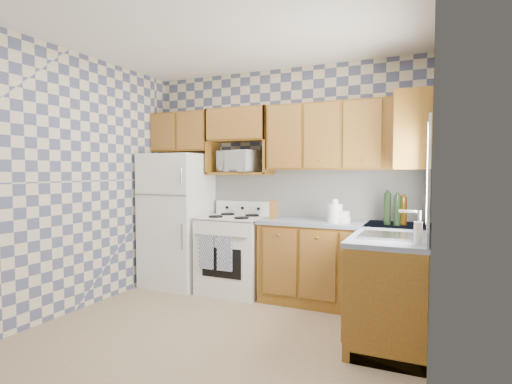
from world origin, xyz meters
TOP-DOWN VIEW (x-y plane):
  - floor at (0.00, 0.00)m, footprint 3.40×3.40m
  - back_wall at (0.00, 1.60)m, footprint 3.40×0.02m
  - right_wall at (1.70, 0.00)m, footprint 0.02×3.20m
  - backsplash_back at (0.40, 1.59)m, footprint 2.60×0.02m
  - backsplash_right at (1.69, 0.80)m, footprint 0.02×1.60m
  - refrigerator at (-1.27, 1.25)m, footprint 0.75×0.70m
  - stove_body at (-0.47, 1.28)m, footprint 0.76×0.65m
  - cooktop at (-0.47, 1.28)m, footprint 0.76×0.65m
  - backguard at (-0.47, 1.55)m, footprint 0.76×0.08m
  - dish_towel_left at (-0.66, 0.93)m, footprint 0.19×0.02m
  - dish_towel_right at (-0.42, 0.93)m, footprint 0.19×0.02m
  - base_cabinets_back at (0.82, 1.30)m, footprint 1.75×0.60m
  - base_cabinets_right at (1.40, 0.80)m, footprint 0.60×1.60m
  - countertop_back at (0.82, 1.30)m, footprint 1.77×0.63m
  - countertop_right at (1.40, 0.80)m, footprint 0.63×1.60m
  - upper_cabinets_back at (0.82, 1.44)m, footprint 1.75×0.33m
  - upper_cabinets_fridge at (-1.29, 1.44)m, footprint 0.82×0.33m
  - upper_cabinets_right at (1.53, 1.25)m, footprint 0.33×0.70m
  - microwave_shelf at (-0.47, 1.44)m, footprint 0.80×0.33m
  - microwave at (-0.49, 1.44)m, footprint 0.55×0.43m
  - sink at (1.40, 0.45)m, footprint 0.48×0.40m
  - window at (1.69, 0.45)m, footprint 0.02×0.66m
  - bottle_0 at (1.29, 1.26)m, footprint 0.07×0.07m
  - bottle_1 at (1.39, 1.20)m, footprint 0.07×0.07m
  - bottle_2 at (1.44, 1.30)m, footprint 0.07×0.07m
  - knife_block at (0.05, 1.24)m, footprint 0.12×0.12m
  - electric_kettle at (0.77, 1.19)m, footprint 0.16×0.16m
  - food_containers at (0.84, 1.23)m, footprint 0.18×0.18m
  - soap_bottle at (1.62, 0.17)m, footprint 0.06×0.06m

SIDE VIEW (x-z plane):
  - floor at x=0.00m, z-range 0.00..0.00m
  - base_cabinets_back at x=0.82m, z-range 0.00..0.88m
  - base_cabinets_right at x=1.40m, z-range 0.00..0.88m
  - stove_body at x=-0.47m, z-range 0.00..0.90m
  - dish_towel_left at x=-0.66m, z-range 0.34..0.73m
  - dish_towel_right at x=-0.42m, z-range 0.34..0.73m
  - refrigerator at x=-1.27m, z-range 0.00..1.68m
  - countertop_back at x=0.82m, z-range 0.88..0.92m
  - countertop_right at x=1.40m, z-range 0.88..0.92m
  - cooktop at x=-0.47m, z-range 0.89..0.92m
  - sink at x=1.40m, z-range 0.91..0.94m
  - food_containers at x=0.84m, z-range 0.92..1.04m
  - backguard at x=-0.47m, z-range 0.92..1.08m
  - soap_bottle at x=1.62m, z-range 0.92..1.09m
  - electric_kettle at x=0.77m, z-range 0.92..1.12m
  - knife_block at x=0.05m, z-range 0.92..1.13m
  - bottle_2 at x=1.44m, z-range 0.92..1.20m
  - bottle_1 at x=1.39m, z-range 0.92..1.22m
  - bottle_0 at x=1.29m, z-range 0.92..1.25m
  - backsplash_back at x=0.40m, z-range 0.92..1.48m
  - backsplash_right at x=1.69m, z-range 0.92..1.48m
  - back_wall at x=0.00m, z-range 0.00..2.70m
  - right_wall at x=1.70m, z-range 0.00..2.70m
  - microwave_shelf at x=-0.47m, z-range 1.42..1.45m
  - window at x=1.69m, z-range 1.02..1.88m
  - microwave at x=-0.49m, z-range 1.45..1.72m
  - upper_cabinets_back at x=0.82m, z-range 1.48..2.22m
  - upper_cabinets_right at x=1.53m, z-range 1.48..2.22m
  - upper_cabinets_fridge at x=-1.29m, z-range 1.72..2.22m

